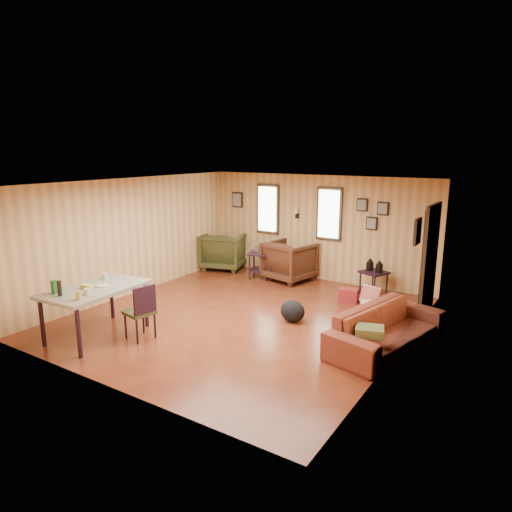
{
  "coord_description": "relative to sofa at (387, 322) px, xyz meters",
  "views": [
    {
      "loc": [
        4.38,
        -6.44,
        2.95
      ],
      "look_at": [
        0.0,
        0.4,
        1.05
      ],
      "focal_mm": 32.0,
      "sensor_mm": 36.0,
      "label": 1
    }
  ],
  "objects": [
    {
      "name": "dining_table",
      "position": [
        -4.08,
        -2.06,
        0.32
      ],
      "size": [
        1.05,
        1.66,
        1.05
      ],
      "rotation": [
        0.0,
        0.0,
        0.06
      ],
      "color": "gray",
      "rests_on": "ground"
    },
    {
      "name": "recliner_brown",
      "position": [
        -3.02,
        2.48,
        0.08
      ],
      "size": [
        1.14,
        1.1,
        1.0
      ],
      "primitive_type": "imported",
      "rotation": [
        0.0,
        0.0,
        2.93
      ],
      "color": "#472515",
      "rests_on": "ground"
    },
    {
      "name": "room",
      "position": [
        -2.4,
        0.22,
        0.78
      ],
      "size": [
        5.54,
        6.04,
        2.44
      ],
      "color": "brown",
      "rests_on": "ground"
    },
    {
      "name": "sofa",
      "position": [
        0.0,
        0.0,
        0.0
      ],
      "size": [
        1.12,
        2.26,
        0.85
      ],
      "primitive_type": "imported",
      "rotation": [
        0.0,
        0.0,
        1.33
      ],
      "color": "brown",
      "rests_on": "ground"
    },
    {
      "name": "end_table",
      "position": [
        -3.65,
        2.3,
        0.0
      ],
      "size": [
        0.74,
        0.71,
        0.76
      ],
      "rotation": [
        0.0,
        0.0,
        0.34
      ],
      "color": "black",
      "rests_on": "ground"
    },
    {
      "name": "dining_chair",
      "position": [
        -3.36,
        -1.76,
        0.08
      ],
      "size": [
        0.47,
        0.47,
        0.9
      ],
      "rotation": [
        0.0,
        0.0,
        -0.19
      ],
      "color": "#383A1A",
      "rests_on": "ground"
    },
    {
      "name": "cooler",
      "position": [
        -1.3,
        1.77,
        -0.29
      ],
      "size": [
        0.41,
        0.33,
        0.26
      ],
      "rotation": [
        0.0,
        0.0,
        0.19
      ],
      "color": "maroon",
      "rests_on": "ground"
    },
    {
      "name": "side_table",
      "position": [
        -1.04,
        2.48,
        0.09
      ],
      "size": [
        0.62,
        0.62,
        0.76
      ],
      "rotation": [
        0.0,
        0.0,
        -0.4
      ],
      "color": "black",
      "rests_on": "ground"
    },
    {
      "name": "backpack",
      "position": [
        -1.72,
        0.2,
        -0.23
      ],
      "size": [
        0.53,
        0.45,
        0.39
      ],
      "rotation": [
        0.0,
        0.0,
        0.29
      ],
      "color": "black",
      "rests_on": "ground"
    },
    {
      "name": "recliner_green",
      "position": [
        -4.91,
        2.52,
        0.08
      ],
      "size": [
        1.21,
        1.17,
        1.01
      ],
      "primitive_type": "imported",
      "rotation": [
        0.0,
        0.0,
        -2.85
      ],
      "color": "#383A1A",
      "rests_on": "ground"
    },
    {
      "name": "sofa_pillows",
      "position": [
        -0.27,
        -0.0,
        0.07
      ],
      "size": [
        0.87,
        1.66,
        0.34
      ],
      "rotation": [
        0.0,
        0.0,
        0.32
      ],
      "color": "#535A32",
      "rests_on": "sofa"
    }
  ]
}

